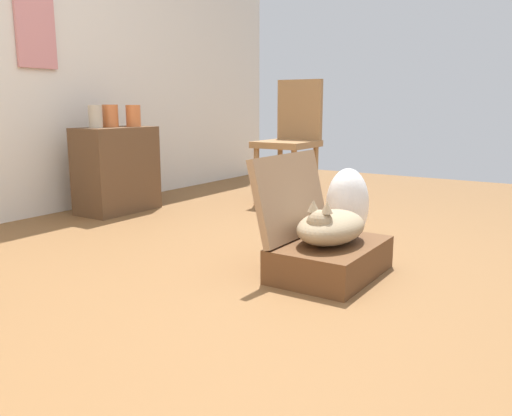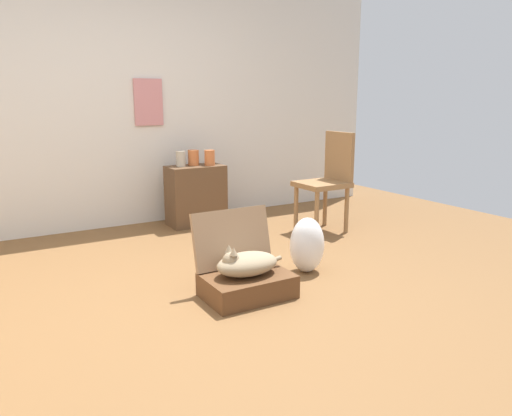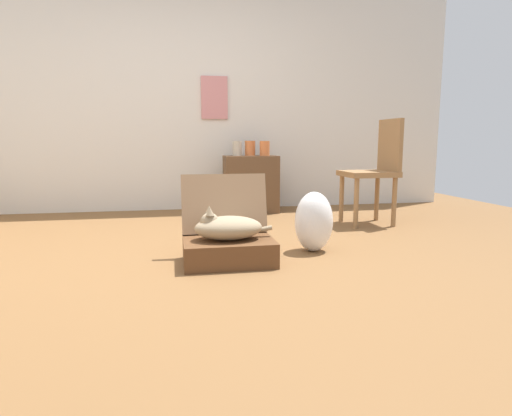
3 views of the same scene
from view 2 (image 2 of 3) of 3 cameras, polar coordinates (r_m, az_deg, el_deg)
The scene contains 11 objects.
ground_plane at distance 3.45m, azimuth -4.94°, elevation -10.00°, with size 7.68×7.68×0.00m, color brown.
wall_back at distance 5.32m, azimuth -16.07°, elevation 11.90°, with size 6.40×0.15×2.60m.
suitcase_base at distance 3.38m, azimuth -1.01°, elevation -9.00°, with size 0.58×0.41×0.16m, color brown.
suitcase_lid at distance 3.47m, azimuth -2.80°, elevation -3.50°, with size 0.58×0.41×0.04m, color #9B7756.
cat at distance 3.32m, azimuth -1.17°, elevation -6.45°, with size 0.52×0.28×0.22m.
plastic_bag_white at distance 3.82m, azimuth 5.95°, elevation -4.30°, with size 0.28×0.25×0.43m, color white.
side_table at distance 5.25m, azimuth -6.99°, elevation 1.47°, with size 0.59×0.33×0.63m, color brown.
vase_tall at distance 5.16m, azimuth -8.73°, elevation 5.67°, with size 0.10×0.10×0.16m, color #B7AD99.
vase_short at distance 5.21m, azimuth -5.40°, elevation 5.83°, with size 0.11×0.11×0.16m, color #CC6B38.
vase_round at distance 5.22m, azimuth -7.27°, elevation 5.82°, with size 0.12×0.12×0.16m, color #CC6B38.
chair at distance 4.98m, azimuth 8.36°, elevation 3.44°, with size 0.48×0.43×1.00m.
Camera 2 is at (-1.36, -2.88, 1.32)m, focal length 34.46 mm.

